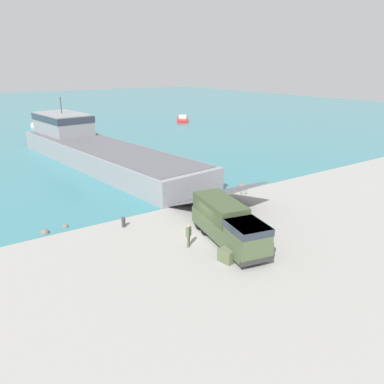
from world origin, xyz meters
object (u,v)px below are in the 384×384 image
military_truck (229,223)px  cargo_crate (228,255)px  moored_boat_a (47,124)px  landing_craft (94,147)px  soldier_on_ramp (189,234)px  moored_boat_b (183,119)px  mooring_bollard (123,221)px

military_truck → cargo_crate: size_ratio=7.94×
military_truck → moored_boat_a: (3.80, 65.90, -1.05)m
landing_craft → soldier_on_ramp: bearing=-104.1°
moored_boat_b → cargo_crate: (-34.07, -58.07, 0.00)m
mooring_bollard → cargo_crate: (3.35, -9.10, -0.03)m
soldier_on_ramp → cargo_crate: 3.39m
military_truck → moored_boat_a: 66.02m
military_truck → mooring_bollard: bearing=-131.9°
landing_craft → mooring_bollard: landing_craft is taller
soldier_on_ramp → moored_boat_a: bearing=-36.2°
soldier_on_ramp → moored_boat_b: (35.05, 54.87, -0.57)m
military_truck → soldier_on_ramp: (-2.77, 1.09, -0.53)m
moored_boat_a → mooring_bollard: bearing=11.7°
soldier_on_ramp → moored_boat_a: size_ratio=0.24×
landing_craft → mooring_bollard: 23.45m
cargo_crate → moored_boat_b: bearing=59.6°
cargo_crate → military_truck: bearing=49.7°
landing_craft → mooring_bollard: size_ratio=48.33×
soldier_on_ramp → landing_craft: bearing=-37.7°
military_truck → moored_boat_b: 64.62m
military_truck → soldier_on_ramp: bearing=-99.7°
landing_craft → moored_boat_a: size_ratio=5.96×
moored_boat_a → cargo_crate: 68.24m
landing_craft → mooring_bollard: (-6.04, -22.61, -1.52)m
mooring_bollard → cargo_crate: 9.70m
landing_craft → moored_boat_a: landing_craft is taller
landing_craft → mooring_bollard: bearing=-111.7°
soldier_on_ramp → cargo_crate: bearing=166.6°
landing_craft → military_truck: landing_craft is taller
military_truck → moored_boat_b: bearing=161.8°
moored_boat_b → cargo_crate: moored_boat_b is taller
soldier_on_ramp → moored_boat_a: (6.57, 64.81, -0.52)m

